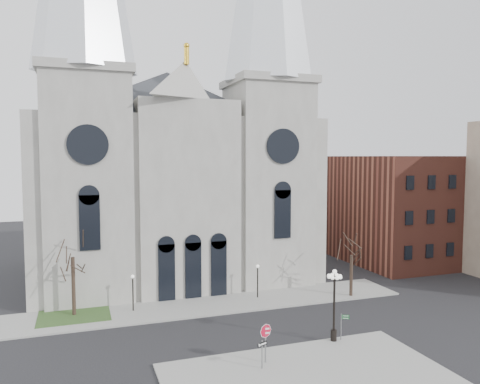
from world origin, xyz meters
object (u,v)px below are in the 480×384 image
object	(u,v)px
stop_sign	(266,335)
one_way_sign	(262,349)
globe_lamp	(334,296)
street_name_sign	(342,324)

from	to	relation	value
stop_sign	one_way_sign	xyz separation A→B (m)	(-0.56, -0.77, -0.59)
globe_lamp	one_way_sign	world-z (taller)	globe_lamp
one_way_sign	street_name_sign	distance (m)	7.91
street_name_sign	globe_lamp	bearing A→B (deg)	-158.54
stop_sign	one_way_sign	size ratio (longest dim) A/B	1.42
one_way_sign	street_name_sign	xyz separation A→B (m)	(7.51, 2.49, -0.11)
stop_sign	street_name_sign	size ratio (longest dim) A/B	1.34
one_way_sign	street_name_sign	size ratio (longest dim) A/B	0.95
stop_sign	globe_lamp	size ratio (longest dim) A/B	0.49
street_name_sign	one_way_sign	bearing A→B (deg)	-137.45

